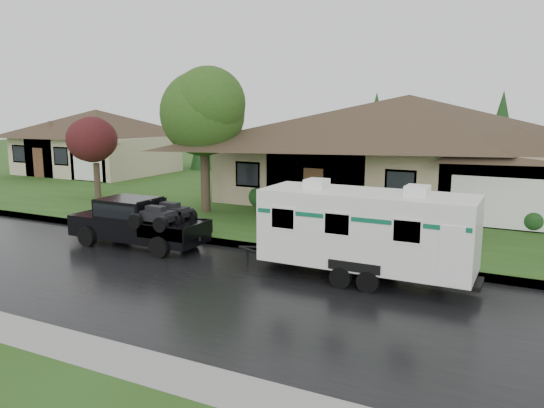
{
  "coord_description": "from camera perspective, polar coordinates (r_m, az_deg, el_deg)",
  "views": [
    {
      "loc": [
        8.34,
        -14.2,
        5.08
      ],
      "look_at": [
        0.11,
        2.0,
        1.77
      ],
      "focal_mm": 35.0,
      "sensor_mm": 36.0,
      "label": 1
    }
  ],
  "objects": [
    {
      "name": "curb",
      "position": [
        19.11,
        0.05,
        -4.87
      ],
      "size": [
        140.0,
        0.5,
        0.15
      ],
      "primitive_type": "cube",
      "color": "gray",
      "rests_on": "ground"
    },
    {
      "name": "shrub_row",
      "position": [
        24.74,
        11.65,
        -0.21
      ],
      "size": [
        13.6,
        1.0,
        1.0
      ],
      "color": "#143814",
      "rests_on": "lawn"
    },
    {
      "name": "ground",
      "position": [
        17.23,
        -3.36,
        -6.85
      ],
      "size": [
        140.0,
        140.0,
        0.0
      ],
      "primitive_type": "plane",
      "color": "#284917",
      "rests_on": "ground"
    },
    {
      "name": "travel_trailer",
      "position": [
        15.87,
        10.11,
        -2.65
      ],
      "size": [
        6.57,
        2.31,
        2.95
      ],
      "color": "white",
      "rests_on": "ground"
    },
    {
      "name": "house_far",
      "position": [
        42.6,
        -18.24,
        6.97
      ],
      "size": [
        10.8,
        8.64,
        5.8
      ],
      "color": "#BFB58E",
      "rests_on": "lawn"
    },
    {
      "name": "road",
      "position": [
        15.62,
        -7.1,
        -8.72
      ],
      "size": [
        140.0,
        8.0,
        0.01
      ],
      "primitive_type": "cube",
      "color": "black",
      "rests_on": "ground"
    },
    {
      "name": "tree_left_green",
      "position": [
        25.37,
        -7.35,
        9.86
      ],
      "size": [
        4.15,
        4.15,
        6.87
      ],
      "color": "#382B1E",
      "rests_on": "lawn"
    },
    {
      "name": "house_main",
      "position": [
        28.72,
        14.86,
        7.01
      ],
      "size": [
        19.44,
        10.8,
        6.9
      ],
      "color": "gray",
      "rests_on": "lawn"
    },
    {
      "name": "lawn",
      "position": [
        30.77,
        10.86,
        0.77
      ],
      "size": [
        140.0,
        26.0,
        0.15
      ],
      "primitive_type": "cube",
      "color": "#284917",
      "rests_on": "ground"
    },
    {
      "name": "tree_red",
      "position": [
        30.95,
        -18.51,
        6.25
      ],
      "size": [
        2.64,
        2.64,
        4.36
      ],
      "color": "#382B1E",
      "rests_on": "lawn"
    },
    {
      "name": "pickup_truck",
      "position": [
        20.29,
        -14.44,
        -1.76
      ],
      "size": [
        5.33,
        2.02,
        1.78
      ],
      "color": "black",
      "rests_on": "ground"
    }
  ]
}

